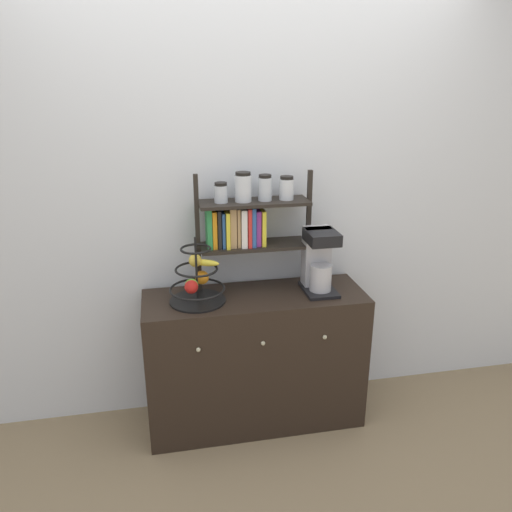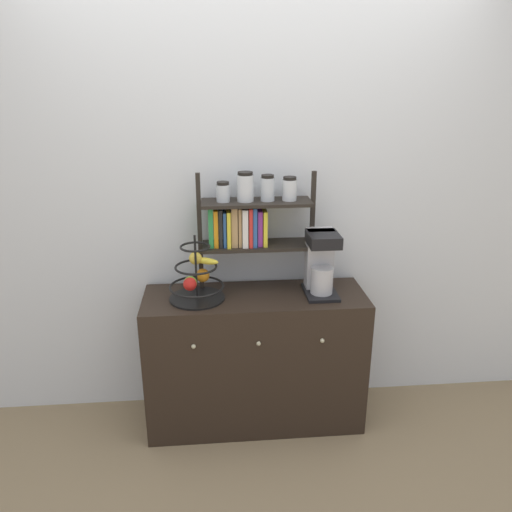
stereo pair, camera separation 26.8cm
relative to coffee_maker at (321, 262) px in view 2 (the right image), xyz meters
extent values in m
plane|color=#847051|center=(-0.36, -0.23, -0.99)|extent=(12.00, 12.00, 0.00)
cube|color=silver|center=(-0.36, 0.24, 0.31)|extent=(7.00, 0.05, 2.60)
cube|color=black|center=(-0.36, -0.02, -0.59)|extent=(1.23, 0.43, 0.81)
sphere|color=#B2AD8C|center=(-0.70, -0.23, -0.36)|extent=(0.02, 0.02, 0.02)
sphere|color=#B2AD8C|center=(-0.36, -0.23, -0.36)|extent=(0.02, 0.02, 0.02)
sphere|color=#B2AD8C|center=(-0.03, -0.23, -0.36)|extent=(0.02, 0.02, 0.02)
cube|color=black|center=(0.00, -0.03, -0.17)|extent=(0.17, 0.25, 0.02)
cube|color=#B7B7BC|center=(0.00, 0.04, 0.01)|extent=(0.15, 0.10, 0.34)
cylinder|color=#B7B7BC|center=(0.00, -0.05, -0.09)|extent=(0.12, 0.12, 0.15)
cube|color=black|center=(0.00, -0.04, 0.14)|extent=(0.17, 0.20, 0.06)
cylinder|color=black|center=(-0.68, -0.03, -0.18)|extent=(0.30, 0.30, 0.01)
cylinder|color=black|center=(-0.68, -0.03, 0.01)|extent=(0.01, 0.01, 0.35)
torus|color=black|center=(-0.68, -0.03, -0.11)|extent=(0.30, 0.30, 0.01)
torus|color=black|center=(-0.68, -0.03, 0.01)|extent=(0.23, 0.23, 0.01)
torus|color=black|center=(-0.68, -0.03, 0.12)|extent=(0.16, 0.16, 0.01)
sphere|color=red|center=(-0.72, -0.08, -0.07)|extent=(0.07, 0.07, 0.07)
sphere|color=#6BAD33|center=(-0.71, -0.07, -0.07)|extent=(0.07, 0.07, 0.07)
sphere|color=orange|center=(-0.65, 0.03, -0.07)|extent=(0.08, 0.08, 0.08)
ellipsoid|color=yellow|center=(-0.63, 0.00, 0.03)|extent=(0.15, 0.10, 0.04)
sphere|color=gold|center=(-0.68, 0.01, 0.04)|extent=(0.07, 0.07, 0.07)
cube|color=black|center=(-0.66, 0.10, 0.15)|extent=(0.02, 0.02, 0.66)
cube|color=black|center=(-0.03, 0.10, 0.15)|extent=(0.02, 0.02, 0.66)
cube|color=black|center=(-0.35, 0.10, 0.07)|extent=(0.60, 0.20, 0.02)
cube|color=black|center=(-0.35, 0.10, 0.32)|extent=(0.60, 0.20, 0.02)
cube|color=#2D8C47|center=(-0.60, 0.10, 0.19)|extent=(0.03, 0.12, 0.22)
cube|color=orange|center=(-0.57, 0.10, 0.18)|extent=(0.02, 0.12, 0.21)
cube|color=black|center=(-0.54, 0.10, 0.19)|extent=(0.02, 0.14, 0.21)
cube|color=#2D599E|center=(-0.52, 0.10, 0.18)|extent=(0.02, 0.13, 0.20)
cube|color=yellow|center=(-0.50, 0.10, 0.18)|extent=(0.02, 0.16, 0.20)
cube|color=tan|center=(-0.47, 0.10, 0.19)|extent=(0.03, 0.13, 0.22)
cube|color=tan|center=(-0.44, 0.10, 0.19)|extent=(0.02, 0.13, 0.22)
cube|color=white|center=(-0.41, 0.10, 0.19)|extent=(0.03, 0.15, 0.21)
cube|color=red|center=(-0.38, 0.10, 0.19)|extent=(0.02, 0.16, 0.22)
cube|color=#2D599E|center=(-0.36, 0.10, 0.19)|extent=(0.02, 0.15, 0.22)
cube|color=#8C338C|center=(-0.33, 0.10, 0.18)|extent=(0.03, 0.12, 0.20)
cube|color=yellow|center=(-0.30, 0.10, 0.18)|extent=(0.02, 0.14, 0.20)
cylinder|color=silver|center=(-0.53, 0.10, 0.37)|extent=(0.07, 0.07, 0.09)
cylinder|color=black|center=(-0.53, 0.10, 0.43)|extent=(0.07, 0.07, 0.02)
cylinder|color=silver|center=(-0.41, 0.10, 0.40)|extent=(0.09, 0.09, 0.14)
cylinder|color=black|center=(-0.41, 0.10, 0.48)|extent=(0.08, 0.08, 0.02)
cylinder|color=silver|center=(-0.29, 0.10, 0.39)|extent=(0.08, 0.08, 0.13)
cylinder|color=black|center=(-0.29, 0.10, 0.46)|extent=(0.07, 0.07, 0.02)
cylinder|color=silver|center=(-0.17, 0.10, 0.38)|extent=(0.08, 0.08, 0.11)
cylinder|color=black|center=(-0.17, 0.10, 0.45)|extent=(0.07, 0.07, 0.02)
camera|label=1|loc=(-0.85, -2.49, 0.95)|focal=35.00mm
camera|label=2|loc=(-0.59, -2.53, 0.95)|focal=35.00mm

